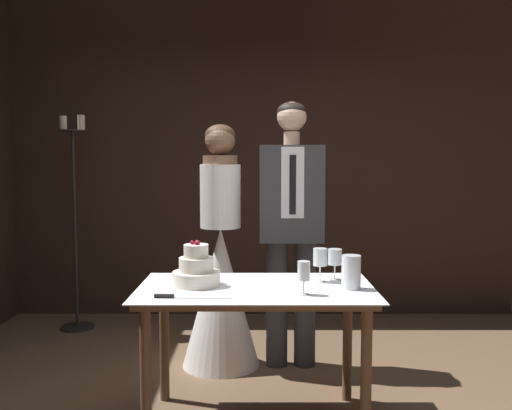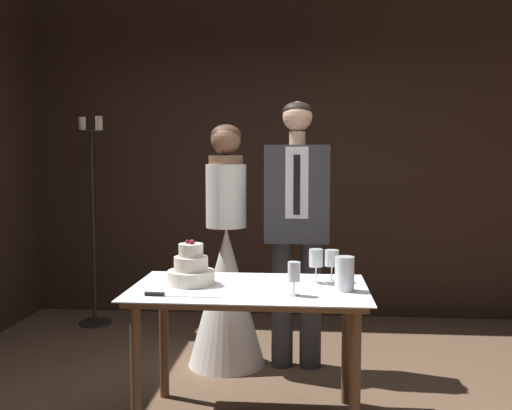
% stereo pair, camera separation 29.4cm
% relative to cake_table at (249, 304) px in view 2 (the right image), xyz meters
% --- Properties ---
extents(wall_back, '(4.75, 0.12, 2.92)m').
position_rel_cake_table_xyz_m(wall_back, '(0.02, 2.24, 0.80)').
color(wall_back, black).
rests_on(wall_back, ground_plane).
extents(cake_table, '(1.28, 0.76, 0.76)m').
position_rel_cake_table_xyz_m(cake_table, '(0.00, 0.00, 0.00)').
color(cake_table, brown).
rests_on(cake_table, ground_plane).
extents(tiered_cake, '(0.26, 0.26, 0.25)m').
position_rel_cake_table_xyz_m(tiered_cake, '(-0.33, 0.04, 0.18)').
color(tiered_cake, silver).
rests_on(tiered_cake, cake_table).
extents(cake_knife, '(0.38, 0.03, 0.02)m').
position_rel_cake_table_xyz_m(cake_knife, '(-0.39, -0.25, 0.10)').
color(cake_knife, silver).
rests_on(cake_knife, cake_table).
extents(wine_glass_near, '(0.08, 0.08, 0.19)m').
position_rel_cake_table_xyz_m(wine_glass_near, '(0.36, 0.13, 0.23)').
color(wine_glass_near, silver).
rests_on(wine_glass_near, cake_table).
extents(wine_glass_middle, '(0.08, 0.08, 0.18)m').
position_rel_cake_table_xyz_m(wine_glass_middle, '(0.45, 0.18, 0.22)').
color(wine_glass_middle, silver).
rests_on(wine_glass_middle, cake_table).
extents(wine_glass_far, '(0.06, 0.06, 0.17)m').
position_rel_cake_table_xyz_m(wine_glass_far, '(0.25, -0.17, 0.21)').
color(wine_glass_far, silver).
rests_on(wine_glass_far, cake_table).
extents(hurricane_candle, '(0.10, 0.10, 0.18)m').
position_rel_cake_table_xyz_m(hurricane_candle, '(0.51, -0.04, 0.18)').
color(hurricane_candle, silver).
rests_on(hurricane_candle, cake_table).
extents(bride, '(0.54, 0.54, 1.69)m').
position_rel_cake_table_xyz_m(bride, '(-0.24, 0.87, -0.04)').
color(bride, white).
rests_on(bride, ground_plane).
extents(groom, '(0.44, 0.25, 1.84)m').
position_rel_cake_table_xyz_m(groom, '(0.24, 0.87, 0.37)').
color(groom, '#38383D').
rests_on(groom, ground_plane).
extents(candle_stand, '(0.28, 0.28, 1.81)m').
position_rel_cake_table_xyz_m(candle_stand, '(-1.53, 1.74, 0.18)').
color(candle_stand, black).
rests_on(candle_stand, ground_plane).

